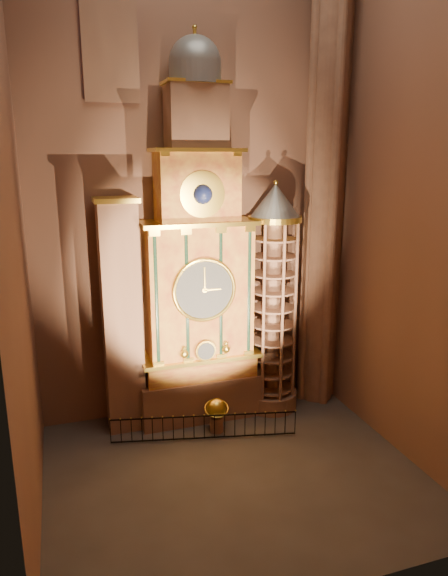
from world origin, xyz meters
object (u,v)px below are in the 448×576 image
object	(u,v)px
portrait_tower	(122,317)
celestial_globe	(217,412)
astronomical_clock	(198,276)
stair_turret	(273,302)
iron_railing	(204,427)

from	to	relation	value
portrait_tower	celestial_globe	world-z (taller)	portrait_tower
astronomical_clock	portrait_tower	bearing A→B (deg)	179.71
portrait_tower	stair_turret	world-z (taller)	stair_turret
portrait_tower	stair_turret	distance (m)	6.91
portrait_tower	celestial_globe	xyz separation A→B (m)	(3.69, -1.76, -4.22)
celestial_globe	iron_railing	size ratio (longest dim) A/B	0.20
astronomical_clock	celestial_globe	distance (m)	6.02
astronomical_clock	portrait_tower	size ratio (longest dim) A/B	1.64
stair_turret	celestial_globe	xyz separation A→B (m)	(-3.21, -1.48, -4.34)
astronomical_clock	portrait_tower	xyz separation A→B (m)	(-3.40, 0.02, -1.53)
celestial_globe	iron_railing	world-z (taller)	celestial_globe
astronomical_clock	portrait_tower	distance (m)	3.73
stair_turret	celestial_globe	distance (m)	5.60
astronomical_clock	iron_railing	distance (m)	6.50
portrait_tower	celestial_globe	size ratio (longest dim) A/B	6.59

